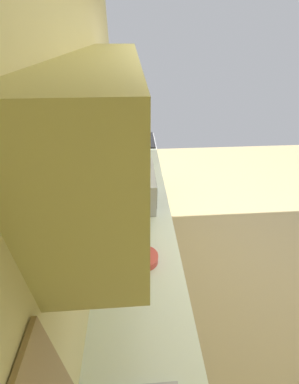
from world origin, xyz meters
name	(u,v)px	position (x,y,z in m)	size (l,w,h in m)	color
ground_plane	(249,258)	(0.00, 0.00, 0.00)	(6.31, 6.31, 0.00)	tan
wall_back	(91,156)	(0.00, 1.67, 1.39)	(4.06, 0.12, 2.77)	#DFD087
counter_run	(139,267)	(-0.38, 1.32, 0.44)	(3.18, 0.61, 0.88)	#D3C772
upper_cabinets	(110,114)	(-0.38, 1.44, 1.82)	(1.93, 0.33, 0.61)	#CDC26F
oven_range	(136,166)	(1.51, 1.31, 0.46)	(0.61, 0.61, 1.06)	#B7BABF
microwave	(134,186)	(0.07, 1.34, 1.04)	(0.54, 0.39, 0.30)	#B7BABF
bowl	(145,258)	(-0.67, 1.27, 0.92)	(0.18, 0.18, 0.06)	#D84C47
kettle	(139,153)	(0.91, 1.27, 0.97)	(0.22, 0.16, 0.19)	black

